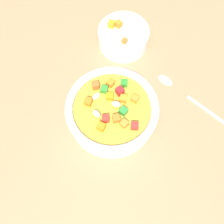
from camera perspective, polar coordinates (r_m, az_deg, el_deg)
ground_plane at (r=56.77cm, az=-0.00°, el=-1.55°), size 140.00×140.00×2.00cm
soup_bowl_main at (r=52.76cm, az=-0.00°, el=0.19°), size 19.30×19.30×6.89cm
spoon at (r=60.28cm, az=16.26°, el=4.14°), size 20.03×7.00×0.93cm
side_bowl_small at (r=64.26cm, az=2.60°, el=16.87°), size 12.41×12.41×5.76cm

